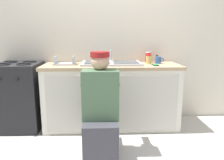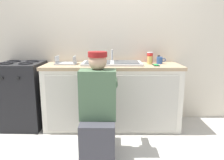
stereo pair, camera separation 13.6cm
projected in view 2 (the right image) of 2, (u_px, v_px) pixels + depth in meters
ground_plane at (112, 134)px, 2.85m from camera, size 12.00×12.00×0.00m
back_wall at (112, 36)px, 3.23m from camera, size 6.00×0.10×2.50m
counter_cabinet at (112, 97)px, 3.05m from camera, size 1.80×0.62×0.84m
countertop at (112, 66)px, 2.97m from camera, size 1.84×0.62×0.04m
sink_double_basin at (112, 63)px, 2.96m from camera, size 0.80×0.44×0.19m
stove_range at (22, 94)px, 3.06m from camera, size 0.58×0.62×0.91m
plumber_person at (98, 113)px, 2.31m from camera, size 0.42×0.61×1.10m
dish_rack_tray at (66, 62)px, 2.97m from camera, size 0.28×0.22×0.11m
coffee_mug at (160, 60)px, 3.01m from camera, size 0.13×0.08×0.09m
condiment_jar at (150, 59)px, 2.97m from camera, size 0.07×0.07×0.13m
soda_cup_red at (150, 58)px, 3.10m from camera, size 0.08×0.08×0.15m
cell_phone at (156, 65)px, 2.84m from camera, size 0.07×0.14×0.01m
spice_bottle_pepper at (159, 59)px, 3.15m from camera, size 0.04×0.04×0.10m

